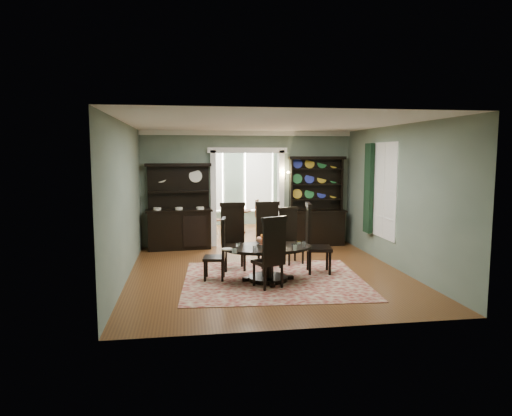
% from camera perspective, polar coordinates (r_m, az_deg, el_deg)
% --- Properties ---
extents(room, '(5.51, 6.01, 3.01)m').
position_cam_1_polar(room, '(9.11, 1.39, 1.56)').
color(room, brown).
rests_on(room, ground).
extents(parlor, '(3.51, 3.50, 3.01)m').
position_cam_1_polar(parlor, '(14.53, -2.42, 3.25)').
color(parlor, brown).
rests_on(parlor, ground).
extents(doorway_trim, '(2.08, 0.25, 2.57)m').
position_cam_1_polar(doorway_trim, '(12.02, -1.09, 3.01)').
color(doorway_trim, white).
rests_on(doorway_trim, floor).
extents(right_window, '(0.15, 1.47, 2.12)m').
position_cam_1_polar(right_window, '(10.74, 14.84, 2.25)').
color(right_window, white).
rests_on(right_window, wall_right).
extents(wall_sconce, '(0.27, 0.21, 0.21)m').
position_cam_1_polar(wall_sconce, '(12.01, 3.51, 4.30)').
color(wall_sconce, '#D18637').
rests_on(wall_sconce, back_wall_right).
extents(rug, '(3.59, 3.21, 0.01)m').
position_cam_1_polar(rug, '(8.84, 2.23, -8.97)').
color(rug, maroon).
rests_on(rug, floor).
extents(dining_table, '(1.74, 1.65, 0.67)m').
position_cam_1_polar(dining_table, '(8.69, 1.52, -6.13)').
color(dining_table, black).
rests_on(dining_table, rug).
extents(centerpiece, '(1.60, 1.03, 0.26)m').
position_cam_1_polar(centerpiece, '(8.61, 1.21, -4.36)').
color(centerpiece, white).
rests_on(centerpiece, dining_table).
extents(chair_far_left, '(0.54, 0.50, 1.40)m').
position_cam_1_polar(chair_far_left, '(9.57, -2.86, -3.29)').
color(chair_far_left, black).
rests_on(chair_far_left, rug).
extents(chair_far_mid, '(0.54, 0.51, 1.39)m').
position_cam_1_polar(chair_far_mid, '(9.80, 1.54, -3.07)').
color(chair_far_mid, black).
rests_on(chair_far_mid, rug).
extents(chair_far_right, '(0.56, 0.54, 1.23)m').
position_cam_1_polar(chair_far_right, '(10.11, 4.27, -3.25)').
color(chair_far_right, black).
rests_on(chair_far_right, rug).
extents(chair_end_left, '(0.48, 0.50, 1.19)m').
position_cam_1_polar(chair_end_left, '(8.75, -4.59, -4.95)').
color(chair_end_left, black).
rests_on(chair_end_left, rug).
extents(chair_end_right, '(0.58, 0.60, 1.43)m').
position_cam_1_polar(chair_end_right, '(9.26, 7.15, -3.55)').
color(chair_end_right, black).
rests_on(chair_end_right, rug).
extents(chair_near, '(0.63, 0.61, 1.31)m').
position_cam_1_polar(chair_near, '(8.13, 1.93, -5.39)').
color(chair_near, black).
rests_on(chair_near, rug).
extents(sideboard, '(1.69, 0.70, 2.17)m').
position_cam_1_polar(sideboard, '(11.75, -9.60, -1.38)').
color(sideboard, black).
rests_on(sideboard, floor).
extents(welsh_dresser, '(1.53, 0.63, 2.34)m').
position_cam_1_polar(welsh_dresser, '(12.22, 7.57, -0.61)').
color(welsh_dresser, black).
rests_on(welsh_dresser, floor).
extents(parlor_table, '(0.76, 0.76, 0.70)m').
position_cam_1_polar(parlor_table, '(13.95, -2.16, -1.26)').
color(parlor_table, '#5E2E1B').
rests_on(parlor_table, parlor_floor).
extents(parlor_chair_left, '(0.40, 0.39, 0.92)m').
position_cam_1_polar(parlor_chair_left, '(13.78, -4.55, -1.24)').
color(parlor_chair_left, '#5E2E1B').
rests_on(parlor_chair_left, parlor_floor).
extents(parlor_chair_right, '(0.47, 0.47, 1.00)m').
position_cam_1_polar(parlor_chair_right, '(14.08, 0.57, -0.87)').
color(parlor_chair_right, '#5E2E1B').
rests_on(parlor_chair_right, parlor_floor).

